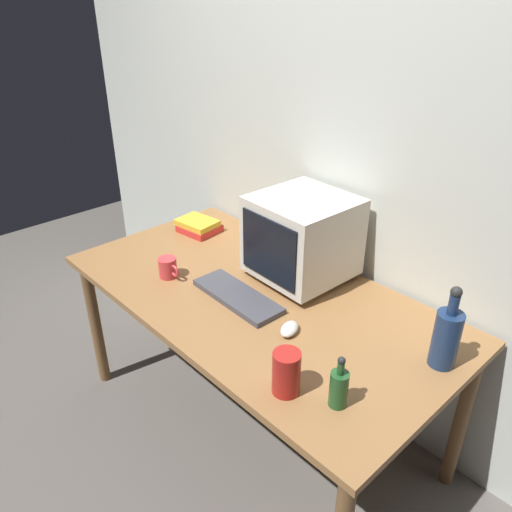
% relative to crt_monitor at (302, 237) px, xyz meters
% --- Properties ---
extents(ground_plane, '(6.00, 6.00, 0.00)m').
position_rel_crt_monitor_xyz_m(ground_plane, '(-0.03, -0.24, -0.94)').
color(ground_plane, '#56514C').
extents(back_wall, '(4.00, 0.08, 2.50)m').
position_rel_crt_monitor_xyz_m(back_wall, '(-0.03, 0.26, 0.31)').
color(back_wall, beige).
rests_on(back_wall, ground).
extents(desk, '(1.70, 0.89, 0.75)m').
position_rel_crt_monitor_xyz_m(desk, '(-0.03, -0.24, -0.27)').
color(desk, olive).
rests_on(desk, ground).
extents(crt_monitor, '(0.39, 0.40, 0.37)m').
position_rel_crt_monitor_xyz_m(crt_monitor, '(0.00, 0.00, 0.00)').
color(crt_monitor, beige).
rests_on(crt_monitor, desk).
extents(keyboard, '(0.42, 0.16, 0.02)m').
position_rel_crt_monitor_xyz_m(keyboard, '(-0.05, -0.32, -0.18)').
color(keyboard, '#3F3F47').
rests_on(keyboard, desk).
extents(computer_mouse, '(0.09, 0.12, 0.04)m').
position_rel_crt_monitor_xyz_m(computer_mouse, '(0.25, -0.33, -0.17)').
color(computer_mouse, beige).
rests_on(computer_mouse, desk).
extents(bottle_tall, '(0.09, 0.09, 0.31)m').
position_rel_crt_monitor_xyz_m(bottle_tall, '(0.72, -0.08, -0.08)').
color(bottle_tall, navy).
rests_on(bottle_tall, desk).
extents(bottle_short, '(0.06, 0.06, 0.18)m').
position_rel_crt_monitor_xyz_m(bottle_short, '(0.60, -0.48, -0.12)').
color(bottle_short, '#1E4C23').
rests_on(bottle_short, desk).
extents(book_stack, '(0.22, 0.19, 0.06)m').
position_rel_crt_monitor_xyz_m(book_stack, '(-0.67, -0.05, -0.16)').
color(book_stack, red).
rests_on(book_stack, desk).
extents(mug, '(0.12, 0.08, 0.09)m').
position_rel_crt_monitor_xyz_m(mug, '(-0.39, -0.43, -0.15)').
color(mug, '#CC383D').
rests_on(mug, desk).
extents(metal_canister, '(0.09, 0.09, 0.15)m').
position_rel_crt_monitor_xyz_m(metal_canister, '(0.45, -0.56, -0.12)').
color(metal_canister, '#A51E19').
rests_on(metal_canister, desk).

